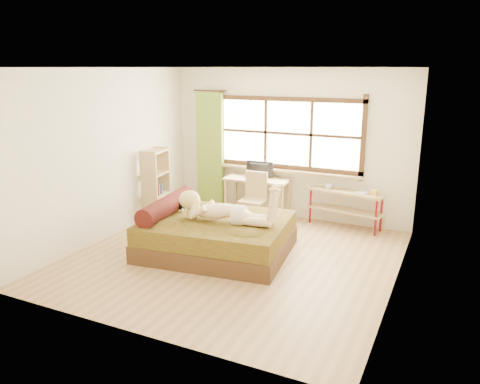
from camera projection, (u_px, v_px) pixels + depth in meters
The scene contains 18 objects.
floor at pixel (234, 258), 6.86m from camera, with size 4.50×4.50×0.00m, color #9E754C.
ceiling at pixel (233, 67), 6.16m from camera, with size 4.50×4.50×0.00m, color white.
wall_back at pixel (288, 144), 8.47m from camera, with size 4.50×4.50×0.00m, color silver.
wall_front at pixel (131, 211), 4.54m from camera, with size 4.50×4.50×0.00m, color silver.
wall_left at pixel (107, 155), 7.44m from camera, with size 4.50×4.50×0.00m, color silver.
wall_right at pixel (402, 184), 5.57m from camera, with size 4.50×4.50×0.00m, color silver.
window at pixel (288, 136), 8.40m from camera, with size 2.80×0.16×1.46m.
curtain at pixel (210, 150), 9.06m from camera, with size 0.55×0.10×2.20m, color olive.
bed at pixel (214, 234), 7.01m from camera, with size 2.28×1.92×0.80m.
woman at pixel (224, 201), 6.74m from camera, with size 1.47×0.42×0.63m, color beige, non-canonical shape.
kitten at pixel (179, 203), 7.28m from camera, with size 0.31×0.13×0.25m, color black, non-canonical shape.
desk at pixel (257, 183), 8.59m from camera, with size 1.20×0.58×0.74m.
monitor at pixel (259, 170), 8.57m from camera, with size 0.52×0.07×0.30m, color black.
chair at pixel (254, 195), 8.26m from camera, with size 0.43×0.43×0.93m.
pipe_shelf at pixel (346, 201), 8.06m from camera, with size 1.34×0.53×0.74m.
cup at pixel (329, 186), 8.13m from camera, with size 0.12×0.12×0.10m, color gray.
book at pixel (358, 192), 7.94m from camera, with size 0.18×0.25×0.02m, color gray.
bookshelf at pixel (156, 184), 8.46m from camera, with size 0.40×0.60×1.29m.
Camera 1 is at (2.83, -5.72, 2.70)m, focal length 35.00 mm.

